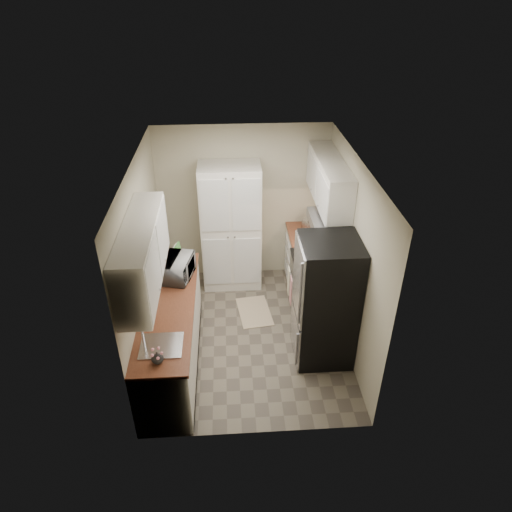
{
  "coord_description": "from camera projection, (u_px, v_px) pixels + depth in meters",
  "views": [
    {
      "loc": [
        -0.22,
        -4.82,
        4.32
      ],
      "look_at": [
        0.11,
        0.15,
        1.2
      ],
      "focal_mm": 32.0,
      "sensor_mm": 36.0,
      "label": 1
    }
  ],
  "objects": [
    {
      "name": "wine_bottle",
      "position": [
        164.0,
        252.0,
        6.23
      ],
      "size": [
        0.07,
        0.07,
        0.28
      ],
      "primitive_type": "cylinder",
      "color": "black",
      "rests_on": "countertop_left"
    },
    {
      "name": "pantry_cabinet",
      "position": [
        231.0,
        228.0,
        6.95
      ],
      "size": [
        0.9,
        0.55,
        2.0
      ],
      "primitive_type": "cube",
      "color": "silver",
      "rests_on": "ground"
    },
    {
      "name": "base_cabinet_right",
      "position": [
        307.0,
        260.0,
        7.21
      ],
      "size": [
        0.6,
        0.8,
        0.88
      ],
      "primitive_type": "cube",
      "color": "silver",
      "rests_on": "ground"
    },
    {
      "name": "ground",
      "position": [
        249.0,
        335.0,
        6.38
      ],
      "size": [
        3.2,
        3.2,
        0.0
      ],
      "primitive_type": "plane",
      "color": "#665B4C",
      "rests_on": "ground"
    },
    {
      "name": "fruit_basket",
      "position": [
        316.0,
        217.0,
        6.81
      ],
      "size": [
        0.34,
        0.34,
        0.11
      ],
      "primitive_type": null,
      "rotation": [
        0.0,
        0.0,
        0.35
      ],
      "color": "orange",
      "rests_on": "toaster_oven"
    },
    {
      "name": "countertop_left",
      "position": [
        168.0,
        306.0,
        5.49
      ],
      "size": [
        0.63,
        2.33,
        0.04
      ],
      "primitive_type": "cube",
      "color": "brown",
      "rests_on": "base_cabinet_left"
    },
    {
      "name": "flower_vase",
      "position": [
        157.0,
        358.0,
        4.63
      ],
      "size": [
        0.14,
        0.14,
        0.13
      ],
      "primitive_type": "imported",
      "rotation": [
        0.0,
        0.0,
        -0.1
      ],
      "color": "silver",
      "rests_on": "countertop_left"
    },
    {
      "name": "toaster_oven",
      "position": [
        317.0,
        228.0,
        6.88
      ],
      "size": [
        0.41,
        0.46,
        0.22
      ],
      "primitive_type": "cube",
      "rotation": [
        0.0,
        0.0,
        0.34
      ],
      "color": "silver",
      "rests_on": "countertop_right"
    },
    {
      "name": "cutting_board",
      "position": [
        178.0,
        254.0,
        6.19
      ],
      "size": [
        0.07,
        0.22,
        0.28
      ],
      "primitive_type": "cube",
      "rotation": [
        0.0,
        0.0,
        -0.26
      ],
      "color": "#42913D",
      "rests_on": "countertop_left"
    },
    {
      "name": "refrigerator",
      "position": [
        326.0,
        302.0,
        5.64
      ],
      "size": [
        0.7,
        0.72,
        1.7
      ],
      "primitive_type": "cube",
      "color": "#B7B7BC",
      "rests_on": "ground"
    },
    {
      "name": "room_shell",
      "position": [
        247.0,
        234.0,
        5.51
      ],
      "size": [
        2.64,
        3.24,
        2.52
      ],
      "color": "#B5AD92",
      "rests_on": "ground"
    },
    {
      "name": "base_cabinet_left",
      "position": [
        172.0,
        335.0,
        5.73
      ],
      "size": [
        0.6,
        2.3,
        0.88
      ],
      "primitive_type": "cube",
      "color": "silver",
      "rests_on": "ground"
    },
    {
      "name": "countertop_right",
      "position": [
        309.0,
        235.0,
        6.97
      ],
      "size": [
        0.63,
        0.83,
        0.04
      ],
      "primitive_type": "cube",
      "color": "brown",
      "rests_on": "base_cabinet_right"
    },
    {
      "name": "electric_range",
      "position": [
        315.0,
        288.0,
        6.51
      ],
      "size": [
        0.71,
        0.78,
        1.13
      ],
      "color": "#B7B7BC",
      "rests_on": "ground"
    },
    {
      "name": "kitchen_mat",
      "position": [
        254.0,
        312.0,
        6.81
      ],
      "size": [
        0.54,
        0.78,
        0.01
      ],
      "primitive_type": "cube",
      "rotation": [
        0.0,
        0.0,
        0.13
      ],
      "color": "#CCB18E",
      "rests_on": "ground"
    },
    {
      "name": "microwave",
      "position": [
        178.0,
        268.0,
        5.89
      ],
      "size": [
        0.45,
        0.57,
        0.28
      ],
      "primitive_type": "imported",
      "rotation": [
        0.0,
        0.0,
        1.36
      ],
      "color": "#B4B5B9",
      "rests_on": "countertop_left"
    }
  ]
}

